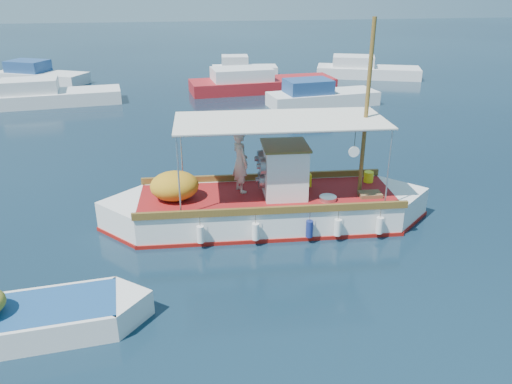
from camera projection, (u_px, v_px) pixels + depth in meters
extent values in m
plane|color=black|center=(288.00, 229.00, 15.37)|extent=(160.00, 160.00, 0.00)
cube|color=white|center=(267.00, 212.00, 15.65)|extent=(7.94, 2.97, 1.15)
cube|color=white|center=(141.00, 218.00, 15.27)|extent=(2.61, 2.61, 1.15)
cube|color=white|center=(388.00, 206.00, 16.03)|extent=(2.61, 2.61, 1.15)
cube|color=maroon|center=(267.00, 222.00, 15.79)|extent=(8.05, 3.06, 0.19)
cube|color=maroon|center=(267.00, 196.00, 15.43)|extent=(7.93, 2.76, 0.06)
cube|color=brown|center=(262.00, 177.00, 16.58)|extent=(7.93, 0.47, 0.21)
cube|color=brown|center=(273.00, 210.00, 14.18)|extent=(7.93, 0.47, 0.21)
cube|color=white|center=(285.00, 171.00, 15.17)|extent=(1.31, 1.41, 1.57)
cube|color=brown|center=(285.00, 145.00, 14.84)|extent=(1.42, 1.52, 0.06)
cylinder|color=slate|center=(264.00, 166.00, 14.67)|extent=(0.25, 0.53, 0.52)
cylinder|color=slate|center=(261.00, 158.00, 15.28)|extent=(0.25, 0.53, 0.52)
cylinder|color=slate|center=(262.00, 180.00, 15.20)|extent=(0.25, 0.53, 0.52)
cylinder|color=brown|center=(366.00, 110.00, 14.68)|extent=(0.13, 0.13, 5.22)
cylinder|color=brown|center=(338.00, 125.00, 14.76)|extent=(1.88, 0.17, 0.08)
cylinder|color=silver|center=(181.00, 150.00, 15.75)|extent=(0.05, 0.05, 2.35)
cylinder|color=silver|center=(179.00, 177.00, 13.66)|extent=(0.05, 0.05, 2.35)
cylinder|color=silver|center=(364.00, 144.00, 16.33)|extent=(0.05, 0.05, 2.35)
cylinder|color=silver|center=(389.00, 169.00, 14.24)|extent=(0.05, 0.05, 2.35)
cube|color=beige|center=(280.00, 120.00, 14.52)|extent=(6.27, 2.79, 0.04)
ellipsoid|color=#BB871B|center=(175.00, 186.00, 14.98)|extent=(1.52, 1.31, 0.88)
cube|color=yellow|center=(307.00, 180.00, 16.00)|extent=(0.27, 0.20, 0.42)
cylinder|color=yellow|center=(369.00, 177.00, 16.36)|extent=(0.33, 0.33, 0.35)
cube|color=brown|center=(370.00, 194.00, 15.32)|extent=(0.70, 0.50, 0.13)
cylinder|color=#B2B2B2|center=(328.00, 198.00, 15.05)|extent=(0.55, 0.55, 0.13)
cylinder|color=white|center=(354.00, 152.00, 13.97)|extent=(0.31, 0.05, 0.31)
cylinder|color=white|center=(200.00, 234.00, 14.07)|extent=(0.22, 0.22, 0.50)
cylinder|color=navy|center=(309.00, 229.00, 14.38)|extent=(0.22, 0.22, 0.50)
cylinder|color=white|center=(380.00, 225.00, 14.58)|extent=(0.22, 0.22, 0.50)
imported|color=#BFB29F|center=(240.00, 162.00, 15.32)|extent=(0.68, 0.83, 1.96)
cube|color=white|center=(19.00, 326.00, 10.76)|extent=(4.28, 2.05, 0.81)
cube|color=white|center=(118.00, 311.00, 11.24)|extent=(1.61, 1.61, 0.81)
cube|color=navy|center=(16.00, 311.00, 10.61)|extent=(4.27, 1.87, 0.04)
cube|color=silver|center=(53.00, 100.00, 30.34)|extent=(8.24, 3.47, 1.00)
cube|color=silver|center=(29.00, 86.00, 29.67)|extent=(3.45, 2.46, 0.80)
cube|color=maroon|center=(263.00, 86.00, 34.01)|extent=(10.03, 3.80, 1.00)
cube|color=silver|center=(242.00, 74.00, 33.31)|extent=(4.14, 2.77, 0.80)
cube|color=silver|center=(323.00, 100.00, 30.18)|extent=(6.86, 3.14, 1.00)
cube|color=navy|center=(308.00, 86.00, 29.55)|extent=(2.89, 2.24, 0.80)
cube|color=silver|center=(368.00, 73.00, 38.62)|extent=(8.17, 4.93, 1.00)
cube|color=silver|center=(354.00, 61.00, 38.44)|extent=(3.64, 3.08, 0.80)
cube|color=silver|center=(42.00, 79.00, 36.43)|extent=(7.11, 4.95, 1.00)
cube|color=navy|center=(28.00, 66.00, 36.34)|extent=(3.28, 2.92, 0.80)
cube|color=silver|center=(245.00, 73.00, 38.93)|extent=(5.13, 2.35, 1.00)
cube|color=silver|center=(235.00, 61.00, 38.51)|extent=(2.11, 1.84, 0.80)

